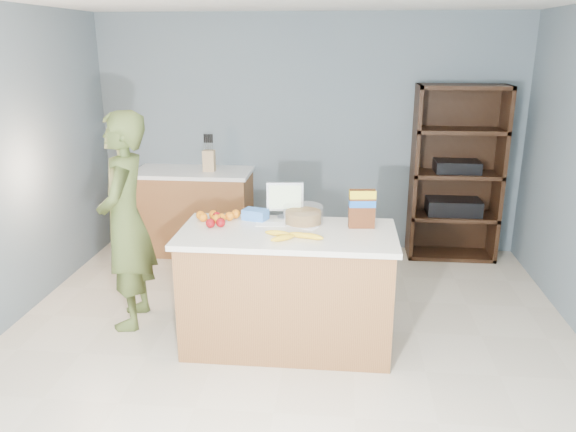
# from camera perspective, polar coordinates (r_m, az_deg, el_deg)

# --- Properties ---
(floor) EXTENTS (4.50, 5.00, 0.02)m
(floor) POSITION_cam_1_polar(r_m,az_deg,el_deg) (4.14, -0.49, -14.82)
(floor) COLOR beige
(floor) RESTS_ON ground
(walls) EXTENTS (4.52, 5.02, 2.51)m
(walls) POSITION_cam_1_polar(r_m,az_deg,el_deg) (3.55, -0.56, 8.42)
(walls) COLOR slate
(walls) RESTS_ON ground
(counter_peninsula) EXTENTS (1.56, 0.76, 0.90)m
(counter_peninsula) POSITION_cam_1_polar(r_m,az_deg,el_deg) (4.20, -0.07, -7.84)
(counter_peninsula) COLOR brown
(counter_peninsula) RESTS_ON ground
(back_cabinet) EXTENTS (1.24, 0.62, 0.90)m
(back_cabinet) POSITION_cam_1_polar(r_m,az_deg,el_deg) (6.15, -9.47, 0.52)
(back_cabinet) COLOR brown
(back_cabinet) RESTS_ON ground
(shelving_unit) EXTENTS (0.90, 0.40, 1.80)m
(shelving_unit) POSITION_cam_1_polar(r_m,az_deg,el_deg) (6.10, 16.60, 3.89)
(shelving_unit) COLOR black
(shelving_unit) RESTS_ON ground
(person) EXTENTS (0.48, 0.67, 1.72)m
(person) POSITION_cam_1_polar(r_m,az_deg,el_deg) (4.55, -16.18, -0.55)
(person) COLOR #495828
(person) RESTS_ON ground
(knife_block) EXTENTS (0.12, 0.10, 0.31)m
(knife_block) POSITION_cam_1_polar(r_m,az_deg,el_deg) (5.96, -8.02, 5.66)
(knife_block) COLOR tan
(knife_block) RESTS_ON back_cabinet
(envelopes) EXTENTS (0.48, 0.19, 0.00)m
(envelopes) POSITION_cam_1_polar(r_m,az_deg,el_deg) (4.15, -0.15, -0.95)
(envelopes) COLOR white
(envelopes) RESTS_ON counter_peninsula
(bananas) EXTENTS (0.43, 0.20, 0.04)m
(bananas) POSITION_cam_1_polar(r_m,az_deg,el_deg) (3.87, 0.52, -2.00)
(bananas) COLOR yellow
(bananas) RESTS_ON counter_peninsula
(apples) EXTENTS (0.14, 0.24, 0.07)m
(apples) POSITION_cam_1_polar(r_m,az_deg,el_deg) (4.18, -7.33, -0.47)
(apples) COLOR maroon
(apples) RESTS_ON counter_peninsula
(oranges) EXTENTS (0.33, 0.20, 0.07)m
(oranges) POSITION_cam_1_polar(r_m,az_deg,el_deg) (4.29, -7.25, -0.02)
(oranges) COLOR orange
(oranges) RESTS_ON counter_peninsula
(blue_carton) EXTENTS (0.21, 0.17, 0.08)m
(blue_carton) POSITION_cam_1_polar(r_m,az_deg,el_deg) (4.28, -3.33, 0.16)
(blue_carton) COLOR blue
(blue_carton) RESTS_ON counter_peninsula
(salad_bowl) EXTENTS (0.30, 0.30, 0.13)m
(salad_bowl) POSITION_cam_1_polar(r_m,az_deg,el_deg) (4.20, 1.56, 0.06)
(salad_bowl) COLOR #267219
(salad_bowl) RESTS_ON counter_peninsula
(tv) EXTENTS (0.28, 0.12, 0.28)m
(tv) POSITION_cam_1_polar(r_m,az_deg,el_deg) (4.28, -0.31, 1.84)
(tv) COLOR silver
(tv) RESTS_ON counter_peninsula
(cereal_box) EXTENTS (0.20, 0.09, 0.28)m
(cereal_box) POSITION_cam_1_polar(r_m,az_deg,el_deg) (4.09, 7.53, 1.04)
(cereal_box) COLOR #592B14
(cereal_box) RESTS_ON counter_peninsula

